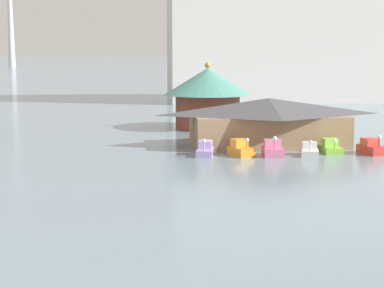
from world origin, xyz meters
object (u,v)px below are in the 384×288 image
(pedal_boat_orange, at_px, (241,149))
(pedal_boat_white, at_px, (310,150))
(pedal_boat_lavender, at_px, (205,150))
(pedal_boat_pink, at_px, (273,149))
(background_building_block, at_px, (280,20))
(pedal_boat_lime, at_px, (331,147))
(pedal_boat_red, at_px, (371,148))
(green_roof_pavilion, at_px, (208,94))
(boathouse, at_px, (268,121))

(pedal_boat_orange, xyz_separation_m, pedal_boat_white, (5.99, -0.66, -0.11))
(pedal_boat_lavender, relative_size, pedal_boat_white, 1.14)
(pedal_boat_orange, xyz_separation_m, pedal_boat_pink, (2.74, -0.50, -0.00))
(pedal_boat_white, bearing_deg, pedal_boat_pink, -79.07)
(pedal_boat_white, relative_size, background_building_block, 0.07)
(pedal_boat_lavender, height_order, pedal_boat_orange, pedal_boat_orange)
(pedal_boat_white, bearing_deg, pedal_boat_lavender, -82.90)
(pedal_boat_lime, height_order, pedal_boat_red, pedal_boat_red)
(green_roof_pavilion, bearing_deg, pedal_boat_red, -59.95)
(pedal_boat_red, bearing_deg, green_roof_pavilion, -163.86)
(background_building_block, bearing_deg, pedal_boat_lime, -99.07)
(pedal_boat_pink, height_order, boathouse, boathouse)
(background_building_block, bearing_deg, green_roof_pavilion, -114.72)
(pedal_boat_lavender, height_order, green_roof_pavilion, green_roof_pavilion)
(pedal_boat_lavender, xyz_separation_m, pedal_boat_lime, (11.40, 0.31, -0.01))
(pedal_boat_red, relative_size, background_building_block, 0.07)
(pedal_boat_white, xyz_separation_m, background_building_block, (11.68, 59.87, 13.96))
(pedal_boat_lavender, relative_size, background_building_block, 0.08)
(pedal_boat_orange, height_order, pedal_boat_pink, pedal_boat_pink)
(pedal_boat_pink, distance_m, pedal_boat_white, 3.26)
(pedal_boat_lavender, height_order, pedal_boat_lime, pedal_boat_lavender)
(pedal_boat_pink, bearing_deg, pedal_boat_lime, 106.65)
(pedal_boat_pink, relative_size, pedal_boat_lime, 0.94)
(pedal_boat_lavender, height_order, pedal_boat_red, pedal_boat_red)
(pedal_boat_orange, relative_size, pedal_boat_pink, 1.12)
(green_roof_pavilion, bearing_deg, pedal_boat_orange, -89.28)
(pedal_boat_pink, height_order, green_roof_pavilion, green_roof_pavilion)
(pedal_boat_lime, bearing_deg, pedal_boat_pink, -76.13)
(pedal_boat_white, height_order, pedal_boat_red, pedal_boat_red)
(pedal_boat_orange, distance_m, pedal_boat_lime, 8.36)
(pedal_boat_white, xyz_separation_m, green_roof_pavilion, (-6.25, 20.92, 3.60))
(pedal_boat_red, bearing_deg, background_building_block, 160.34)
(pedal_boat_orange, distance_m, green_roof_pavilion, 20.56)
(pedal_boat_lavender, relative_size, boathouse, 0.20)
(boathouse, bearing_deg, pedal_boat_lavender, -142.17)
(pedal_boat_lavender, height_order, pedal_boat_pink, pedal_boat_pink)
(pedal_boat_orange, bearing_deg, background_building_block, 144.59)
(boathouse, distance_m, background_building_block, 56.65)
(pedal_boat_orange, distance_m, boathouse, 6.99)
(boathouse, bearing_deg, pedal_boat_red, -36.92)
(pedal_boat_pink, xyz_separation_m, pedal_boat_red, (8.94, 0.15, -0.01))
(pedal_boat_lavender, bearing_deg, pedal_boat_orange, 95.02)
(pedal_boat_orange, bearing_deg, pedal_boat_lavender, -115.87)
(pedal_boat_pink, relative_size, background_building_block, 0.07)
(pedal_boat_orange, bearing_deg, pedal_boat_pink, 60.78)
(pedal_boat_pink, xyz_separation_m, pedal_boat_lime, (5.59, 1.19, -0.07))
(pedal_boat_pink, relative_size, green_roof_pavilion, 0.25)
(pedal_boat_orange, height_order, pedal_boat_white, pedal_boat_orange)
(pedal_boat_orange, height_order, green_roof_pavilion, green_roof_pavilion)
(pedal_boat_lime, bearing_deg, pedal_boat_red, 74.40)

